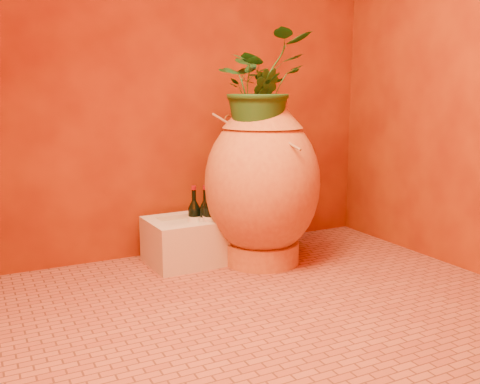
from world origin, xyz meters
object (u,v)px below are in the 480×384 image
amphora (262,183)px  wine_bottle_a (210,219)px  wine_bottle_c (206,219)px  wall_tap (230,126)px  stone_basin (196,240)px  wine_bottle_b (194,218)px

amphora → wine_bottle_a: bearing=157.0°
amphora → wine_bottle_a: 0.37m
wine_bottle_c → wall_tap: size_ratio=2.14×
stone_basin → wine_bottle_b: bearing=80.7°
amphora → wine_bottle_b: amphora is taller
amphora → wine_bottle_a: size_ratio=2.73×
wine_bottle_b → wine_bottle_c: 0.07m
stone_basin → wine_bottle_b: size_ratio=1.88×
wine_bottle_b → wine_bottle_c: (0.05, -0.06, 0.00)m
stone_basin → wall_tap: (0.31, 0.18, 0.66)m
wine_bottle_a → wine_bottle_c: bearing=95.3°
wall_tap → wine_bottle_c: bearing=-142.1°
amphora → wine_bottle_c: amphora is taller
wine_bottle_a → wall_tap: bearing=45.1°
wine_bottle_a → wine_bottle_b: bearing=116.2°
stone_basin → wine_bottle_b: 0.13m
stone_basin → wine_bottle_b: wine_bottle_b is taller
wine_bottle_c → wall_tap: (0.26, 0.20, 0.53)m
stone_basin → wall_tap: bearing=29.4°
amphora → wall_tap: 0.48m
stone_basin → wine_bottle_c: 0.14m
amphora → stone_basin: amphora is taller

